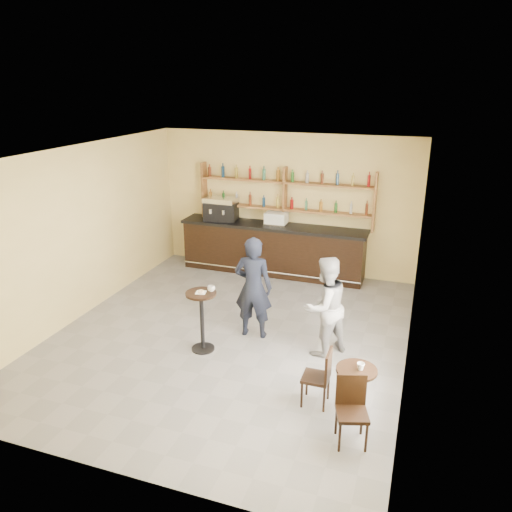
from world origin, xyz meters
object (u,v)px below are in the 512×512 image
(espresso_machine, at_px, (221,209))
(chair_west, at_px, (316,377))
(patron_second, at_px, (325,306))
(pastry_case, at_px, (276,219))
(bar_counter, at_px, (273,249))
(man_main, at_px, (253,288))
(chair_south, at_px, (352,413))
(pedestal_table, at_px, (202,321))
(cafe_table, at_px, (355,391))

(espresso_machine, xyz_separation_m, chair_west, (3.34, -4.59, -1.01))
(espresso_machine, xyz_separation_m, patron_second, (3.15, -3.19, -0.59))
(patron_second, bearing_deg, pastry_case, -111.51)
(bar_counter, relative_size, man_main, 2.36)
(espresso_machine, height_order, chair_south, espresso_machine)
(pastry_case, bearing_deg, chair_south, -66.78)
(pastry_case, bearing_deg, man_main, -83.50)
(pedestal_table, xyz_separation_m, man_main, (0.63, 0.76, 0.39))
(espresso_machine, distance_m, pastry_case, 1.36)
(pastry_case, bearing_deg, espresso_machine, 177.01)
(cafe_table, xyz_separation_m, patron_second, (-0.74, 1.45, 0.49))
(bar_counter, xyz_separation_m, chair_south, (2.66, -5.24, -0.14))
(pastry_case, distance_m, cafe_table, 5.37)
(espresso_machine, relative_size, chair_south, 0.86)
(pedestal_table, bearing_deg, chair_south, -28.64)
(pedestal_table, bearing_deg, man_main, 50.26)
(pedestal_table, distance_m, patron_second, 2.03)
(pastry_case, bearing_deg, chair_west, -69.66)
(man_main, relative_size, cafe_table, 2.62)
(bar_counter, xyz_separation_m, chair_west, (2.06, -4.59, -0.16))
(pastry_case, xyz_separation_m, chair_south, (2.58, -5.24, -0.88))
(espresso_machine, bearing_deg, cafe_table, -57.40)
(bar_counter, relative_size, pastry_case, 8.70)
(man_main, xyz_separation_m, patron_second, (1.29, -0.19, -0.07))
(man_main, height_order, chair_south, man_main)
(espresso_machine, distance_m, cafe_table, 6.15)
(pedestal_table, relative_size, patron_second, 0.62)
(pedestal_table, distance_m, chair_west, 2.27)
(espresso_machine, distance_m, man_main, 3.57)
(pastry_case, distance_m, patron_second, 3.69)
(patron_second, bearing_deg, bar_counter, -110.43)
(pastry_case, xyz_separation_m, patron_second, (1.79, -3.19, -0.47))
(pastry_case, relative_size, man_main, 0.27)
(espresso_machine, height_order, man_main, man_main)
(pastry_case, distance_m, chair_west, 5.08)
(patron_second, bearing_deg, chair_west, 46.75)
(pedestal_table, bearing_deg, espresso_machine, 108.05)
(bar_counter, bearing_deg, patron_second, -59.57)
(pastry_case, distance_m, man_main, 3.07)
(pedestal_table, bearing_deg, chair_west, -21.47)
(man_main, relative_size, chair_west, 2.15)
(bar_counter, bearing_deg, pedestal_table, -90.76)
(bar_counter, distance_m, pedestal_table, 3.76)
(pastry_case, relative_size, pedestal_table, 0.47)
(chair_west, bearing_deg, espresso_machine, -144.53)
(man_main, relative_size, chair_south, 2.08)
(man_main, relative_size, patron_second, 1.08)
(pastry_case, bearing_deg, bar_counter, 177.01)
(patron_second, bearing_deg, espresso_machine, -96.22)
(pastry_case, xyz_separation_m, pedestal_table, (-0.13, -3.76, -0.79))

